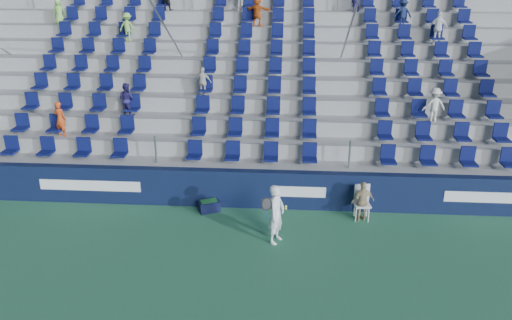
% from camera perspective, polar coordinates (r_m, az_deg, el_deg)
% --- Properties ---
extents(ground, '(70.00, 70.00, 0.00)m').
position_cam_1_polar(ground, '(12.92, -1.78, -11.67)').
color(ground, '#2F6E49').
rests_on(ground, ground).
extents(sponsor_wall, '(24.00, 0.32, 1.20)m').
position_cam_1_polar(sponsor_wall, '(15.37, -0.65, -3.31)').
color(sponsor_wall, '#0F1837').
rests_on(sponsor_wall, ground).
extents(grandstand, '(24.00, 8.17, 6.63)m').
position_cam_1_polar(grandstand, '(19.64, 0.52, 7.11)').
color(grandstand, '#9A9B96').
rests_on(grandstand, ground).
extents(tennis_player, '(0.70, 0.71, 1.67)m').
position_cam_1_polar(tennis_player, '(13.40, 2.34, -6.19)').
color(tennis_player, white).
rests_on(tennis_player, ground).
extents(line_judge_chair, '(0.51, 0.52, 1.04)m').
position_cam_1_polar(line_judge_chair, '(15.05, 12.01, -4.43)').
color(line_judge_chair, white).
rests_on(line_judge_chair, ground).
extents(line_judge, '(0.77, 0.50, 1.22)m').
position_cam_1_polar(line_judge, '(14.90, 12.09, -4.64)').
color(line_judge, tan).
rests_on(line_judge, ground).
extents(ball_bin, '(0.72, 0.62, 0.35)m').
position_cam_1_polar(ball_bin, '(15.33, -5.39, -5.18)').
color(ball_bin, black).
rests_on(ball_bin, ground).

